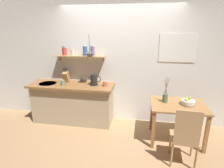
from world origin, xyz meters
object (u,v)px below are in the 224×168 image
twig_vase (165,98)px  knife_block (66,76)px  dining_table (178,110)px  fruit_bowl (188,102)px  pendant_lamp (90,56)px  coffee_mug_by_sink (63,83)px  electric_kettle (94,80)px  dining_chair_near (185,136)px  coffee_mug_spare (105,84)px

twig_vase → knife_block: 2.16m
dining_table → fruit_bowl: bearing=1.5°
dining_table → knife_block: size_ratio=2.95×
pendant_lamp → coffee_mug_by_sink: bearing=-172.2°
electric_kettle → dining_table: bearing=-13.3°
dining_chair_near → pendant_lamp: pendant_lamp is taller
dining_table → dining_chair_near: 0.70m
dining_table → pendant_lamp: size_ratio=2.05×
twig_vase → electric_kettle: (-1.44, 0.33, 0.18)m
coffee_mug_by_sink → pendant_lamp: (0.58, 0.08, 0.57)m
pendant_lamp → twig_vase: bearing=-11.0°
coffee_mug_by_sink → pendant_lamp: pendant_lamp is taller
coffee_mug_by_sink → coffee_mug_spare: 0.90m
coffee_mug_by_sink → dining_chair_near: bearing=-22.5°
knife_block → coffee_mug_spare: bearing=-9.0°
twig_vase → pendant_lamp: size_ratio=1.00×
dining_table → coffee_mug_by_sink: bearing=173.3°
dining_table → coffee_mug_spare: coffee_mug_spare is taller
fruit_bowl → knife_block: knife_block is taller
coffee_mug_spare → twig_vase: bearing=-13.8°
fruit_bowl → twig_vase: 0.40m
dining_table → knife_block: (-2.34, 0.50, 0.40)m
dining_chair_near → pendant_lamp: (-1.74, 1.04, 0.99)m
coffee_mug_spare → pendant_lamp: size_ratio=0.28×
coffee_mug_by_sink → coffee_mug_spare: bearing=5.1°
twig_vase → coffee_mug_spare: 1.23m
twig_vase → coffee_mug_spare: bearing=166.2°
fruit_bowl → coffee_mug_spare: size_ratio=1.81×
knife_block → pendant_lamp: size_ratio=0.70×
dining_table → dining_chair_near: dining_chair_near is taller
twig_vase → pendant_lamp: (-1.50, 0.29, 0.69)m
fruit_bowl → electric_kettle: size_ratio=0.89×
dining_table → fruit_bowl: size_ratio=4.09×
dining_table → dining_chair_near: size_ratio=0.99×
dining_table → fruit_bowl: (0.16, 0.00, 0.17)m
electric_kettle → coffee_mug_spare: electric_kettle is taller
knife_block → pendant_lamp: bearing=-13.6°
dining_table → electric_kettle: (-1.67, 0.39, 0.38)m
fruit_bowl → pendant_lamp: pendant_lamp is taller
twig_vase → electric_kettle: size_ratio=1.79×
dining_chair_near → twig_vase: bearing=107.4°
fruit_bowl → twig_vase: (-0.39, 0.06, 0.03)m
fruit_bowl → electric_kettle: electric_kettle is taller
dining_chair_near → coffee_mug_spare: 1.81m
twig_vase → pendant_lamp: pendant_lamp is taller
fruit_bowl → electric_kettle: 1.88m
coffee_mug_by_sink → pendant_lamp: 0.82m
dining_table → coffee_mug_spare: (-1.42, 0.35, 0.32)m
fruit_bowl → coffee_mug_by_sink: size_ratio=1.93×
pendant_lamp → electric_kettle: bearing=32.7°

